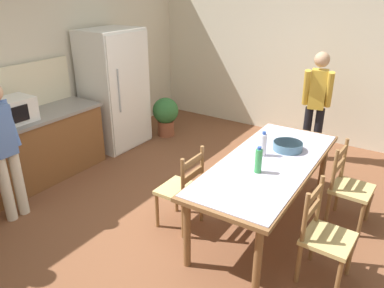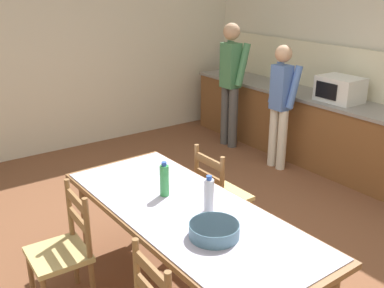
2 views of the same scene
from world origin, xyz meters
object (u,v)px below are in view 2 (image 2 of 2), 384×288
bottle_off_centre (209,195)px  chair_side_near_left (63,251)px  bottle_near_centre (164,180)px  person_at_sink (231,79)px  dining_table (186,219)px  person_at_counter (281,101)px  serving_bowl (214,229)px  chair_side_far_left (220,196)px  microwave (340,89)px

bottle_off_centre → chair_side_near_left: bottle_off_centre is taller
bottle_near_centre → chair_side_near_left: size_ratio=0.30×
chair_side_near_left → person_at_sink: (-1.92, 3.17, 0.53)m
bottle_near_centre → person_at_sink: 3.22m
dining_table → bottle_near_centre: size_ratio=8.29×
dining_table → bottle_near_centre: 0.34m
chair_side_near_left → person_at_counter: person_at_counter is taller
serving_bowl → person_at_sink: (-2.79, 2.48, 0.16)m
bottle_off_centre → chair_side_far_left: bottle_off_centre is taller
bottle_off_centre → person_at_counter: person_at_counter is taller
dining_table → chair_side_near_left: bearing=-122.8°
dining_table → person_at_counter: size_ratio=1.44×
microwave → person_at_sink: person_at_sink is taller
chair_side_far_left → person_at_counter: bearing=-62.1°
bottle_off_centre → serving_bowl: bottle_off_centre is taller
bottle_near_centre → chair_side_near_left: 0.89m
chair_side_near_left → person_at_sink: 3.74m
serving_bowl → bottle_off_centre: bearing=148.5°
serving_bowl → chair_side_near_left: bearing=-141.7°
serving_bowl → person_at_counter: person_at_counter is taller
chair_side_far_left → person_at_counter: (-0.90, 1.67, 0.43)m
bottle_near_centre → person_at_counter: person_at_counter is taller
microwave → bottle_off_centre: (1.07, -2.81, -0.15)m
person_at_counter → chair_side_near_left: bearing=-163.5°
dining_table → chair_side_far_left: 0.92m
dining_table → serving_bowl: bearing=-8.6°
microwave → person_at_sink: 1.52m
microwave → bottle_off_centre: microwave is taller
chair_side_near_left → person_at_sink: size_ratio=0.52×
person_at_counter → chair_side_far_left: bearing=-151.7°
bottle_off_centre → chair_side_far_left: size_ratio=0.30×
bottle_off_centre → chair_side_far_left: bearing=135.5°
chair_side_far_left → dining_table: bearing=124.8°
dining_table → chair_side_near_left: (-0.48, -0.75, -0.25)m
microwave → chair_side_near_left: 3.75m
microwave → chair_side_far_left: size_ratio=0.55×
microwave → bottle_near_centre: 3.01m
chair_side_far_left → person_at_sink: 2.59m
chair_side_far_left → person_at_sink: person_at_sink is taller
dining_table → chair_side_near_left: size_ratio=2.46×
microwave → person_at_counter: size_ratio=0.32×
dining_table → bottle_near_centre: (-0.28, -0.01, 0.20)m
chair_side_near_left → person_at_counter: bearing=108.5°
chair_side_far_left → microwave: bearing=-79.0°
serving_bowl → person_at_sink: bearing=138.3°
bottle_off_centre → chair_side_near_left: size_ratio=0.30×
microwave → chair_side_near_left: microwave is taller
microwave → bottle_off_centre: bearing=-69.1°
person_at_sink → person_at_counter: 0.98m
serving_bowl → person_at_counter: 3.05m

